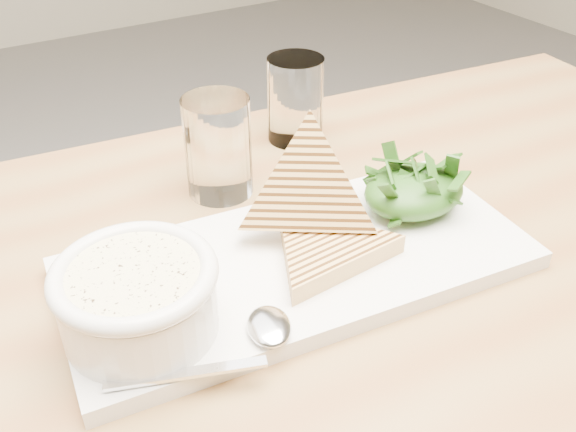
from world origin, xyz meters
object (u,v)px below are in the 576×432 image
soup_bowl (139,305)px  glass_near (218,147)px  glass_far (295,100)px  table_top (382,280)px  platter (299,263)px

soup_bowl → glass_near: bearing=48.6°
glass_near → glass_far: size_ratio=1.04×
table_top → glass_far: size_ratio=10.26×
glass_near → glass_far: bearing=25.0°
table_top → glass_near: (-0.07, 0.20, 0.08)m
table_top → glass_far: bearing=76.6°
soup_bowl → glass_far: bearing=39.5°
soup_bowl → table_top: bearing=-5.0°
platter → glass_near: size_ratio=3.91×
soup_bowl → platter: bearing=5.1°
glass_near → glass_far: glass_near is taller
table_top → soup_bowl: soup_bowl is taller
platter → soup_bowl: (-0.16, -0.01, 0.03)m
soup_bowl → glass_near: 0.24m
platter → table_top: bearing=-24.8°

